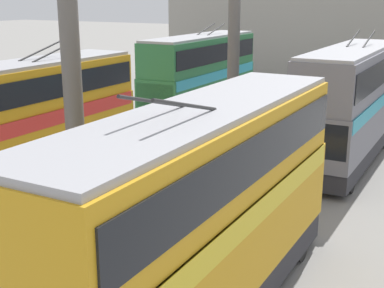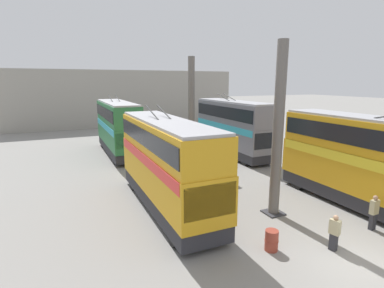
% 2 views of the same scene
% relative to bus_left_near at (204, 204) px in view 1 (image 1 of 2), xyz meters
% --- Properties ---
extents(depot_back_wall, '(0.50, 36.00, 8.74)m').
position_rel_bus_left_near_xyz_m(depot_back_wall, '(36.82, 5.00, 1.45)').
color(depot_back_wall, gray).
rests_on(depot_back_wall, ground_plane).
extents(support_column_near, '(0.98, 0.98, 9.00)m').
position_rel_bus_left_near_xyz_m(support_column_near, '(1.61, 5.00, 1.45)').
color(support_column_near, '#605B56').
rests_on(support_column_near, ground_plane).
extents(support_column_far, '(0.98, 0.98, 9.00)m').
position_rel_bus_left_near_xyz_m(support_column_far, '(12.49, 5.00, 1.45)').
color(support_column_far, '#605B56').
rests_on(support_column_far, ground_plane).
extents(bus_left_near, '(10.77, 2.54, 5.76)m').
position_rel_bus_left_near_xyz_m(bus_left_near, '(0.00, 0.00, 0.00)').
color(bus_left_near, black).
rests_on(bus_left_near, ground_plane).
extents(bus_left_far, '(10.38, 2.54, 5.83)m').
position_rel_bus_left_near_xyz_m(bus_left_far, '(14.02, 0.00, 0.04)').
color(bus_left_far, black).
rests_on(bus_left_far, ground_plane).
extents(bus_right_near, '(10.50, 2.54, 5.62)m').
position_rel_bus_left_near_xyz_m(bus_right_near, '(4.60, 10.01, -0.07)').
color(bus_right_near, black).
rests_on(bus_right_near, ground_plane).
extents(bus_right_mid, '(10.51, 2.54, 5.72)m').
position_rel_bus_left_near_xyz_m(bus_right_mid, '(18.82, 10.01, -0.02)').
color(bus_right_mid, black).
rests_on(bus_right_mid, ground_plane).
extents(person_by_right_row, '(0.48, 0.44, 1.58)m').
position_rel_bus_left_near_xyz_m(person_by_right_row, '(6.73, 8.23, -2.10)').
color(person_by_right_row, '#473D33').
rests_on(person_by_right_row, ground_plane).
extents(person_aisle_midway, '(0.48, 0.40, 1.54)m').
position_rel_bus_left_near_xyz_m(person_aisle_midway, '(7.92, 5.50, -2.12)').
color(person_aisle_midway, '#473D33').
rests_on(person_aisle_midway, ground_plane).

